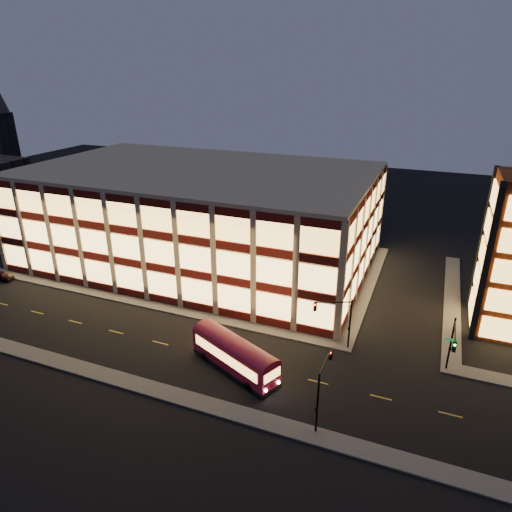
% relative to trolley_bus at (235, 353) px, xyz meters
% --- Properties ---
extents(ground, '(200.00, 200.00, 0.00)m').
position_rel_trolley_bus_xyz_m(ground, '(-13.68, 7.24, -1.96)').
color(ground, black).
rests_on(ground, ground).
extents(sidewalk_office_south, '(54.00, 2.00, 0.15)m').
position_rel_trolley_bus_xyz_m(sidewalk_office_south, '(-16.68, 8.24, -1.89)').
color(sidewalk_office_south, '#514F4C').
rests_on(sidewalk_office_south, ground).
extents(sidewalk_office_east, '(2.00, 30.00, 0.15)m').
position_rel_trolley_bus_xyz_m(sidewalk_office_east, '(9.32, 24.24, -1.89)').
color(sidewalk_office_east, '#514F4C').
rests_on(sidewalk_office_east, ground).
extents(sidewalk_tower_west, '(2.00, 30.00, 0.15)m').
position_rel_trolley_bus_xyz_m(sidewalk_tower_west, '(20.32, 24.24, -1.89)').
color(sidewalk_tower_west, '#514F4C').
rests_on(sidewalk_tower_west, ground).
extents(sidewalk_near, '(100.00, 2.00, 0.15)m').
position_rel_trolley_bus_xyz_m(sidewalk_near, '(-13.68, -5.76, -1.89)').
color(sidewalk_near, '#514F4C').
rests_on(sidewalk_near, ground).
extents(office_building, '(50.45, 30.45, 14.50)m').
position_rel_trolley_bus_xyz_m(office_building, '(-16.59, 24.16, 5.28)').
color(office_building, tan).
rests_on(office_building, ground).
extents(church_tower, '(5.00, 5.00, 18.00)m').
position_rel_trolley_bus_xyz_m(church_tower, '(-83.68, 47.24, 7.04)').
color(church_tower, '#2D2621').
rests_on(church_tower, ground).
extents(traffic_signal_far, '(3.79, 1.87, 6.00)m').
position_rel_trolley_bus_xyz_m(traffic_signal_far, '(8.53, 7.48, 2.15)').
color(traffic_signal_far, black).
rests_on(traffic_signal_far, ground).
extents(traffic_signal_right, '(1.20, 4.37, 6.00)m').
position_rel_trolley_bus_xyz_m(traffic_signal_right, '(19.82, 6.62, 2.14)').
color(traffic_signal_right, black).
rests_on(traffic_signal_right, ground).
extents(traffic_signal_near, '(0.32, 4.45, 6.00)m').
position_rel_trolley_bus_xyz_m(traffic_signal_near, '(9.82, -3.79, 2.16)').
color(traffic_signal_near, black).
rests_on(traffic_signal_near, ground).
extents(trolley_bus, '(10.61, 6.70, 3.54)m').
position_rel_trolley_bus_xyz_m(trolley_bus, '(0.00, 0.00, 0.00)').
color(trolley_bus, maroon).
rests_on(trolley_bus, ground).
extents(parked_car_0, '(3.67, 1.70, 1.22)m').
position_rel_trolley_bus_xyz_m(parked_car_0, '(-39.68, 6.56, -1.36)').
color(parked_car_0, black).
rests_on(parked_car_0, ground).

